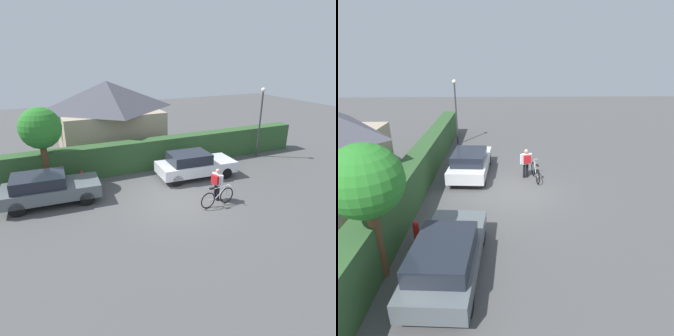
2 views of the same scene
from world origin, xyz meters
TOP-DOWN VIEW (x-y plane):
  - ground_plane at (0.00, 0.00)m, footprint 60.00×60.00m
  - hedge_row at (0.00, 4.50)m, footprint 21.10×0.90m
  - house_distant at (-0.89, 8.86)m, footprint 6.63×5.62m
  - parked_car_near at (-5.39, 2.19)m, footprint 4.26×2.03m
  - parked_car_far at (2.02, 2.18)m, footprint 4.30×2.06m
  - bicycle at (1.35, -1.15)m, footprint 1.78×0.50m
  - person_rider at (1.58, -0.68)m, footprint 0.43×0.61m
  - street_lamp at (7.51, 3.58)m, footprint 0.28×0.28m
  - tree_kerbside at (-5.30, 4.11)m, footprint 1.98×1.98m
  - fire_hydrant at (-3.73, 3.53)m, footprint 0.20×0.20m

SIDE VIEW (x-z plane):
  - ground_plane at x=0.00m, z-range 0.00..0.00m
  - bicycle at x=1.35m, z-range -0.06..0.87m
  - fire_hydrant at x=-3.73m, z-range 0.01..0.82m
  - parked_car_far at x=2.02m, z-range 0.03..1.43m
  - parked_car_near at x=-5.39m, z-range 0.05..1.45m
  - hedge_row at x=0.00m, z-range 0.00..1.72m
  - person_rider at x=1.58m, z-range 0.15..1.69m
  - house_distant at x=-0.89m, z-range 0.06..4.73m
  - street_lamp at x=7.51m, z-range 0.63..5.02m
  - tree_kerbside at x=-5.30m, z-range 0.97..4.99m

